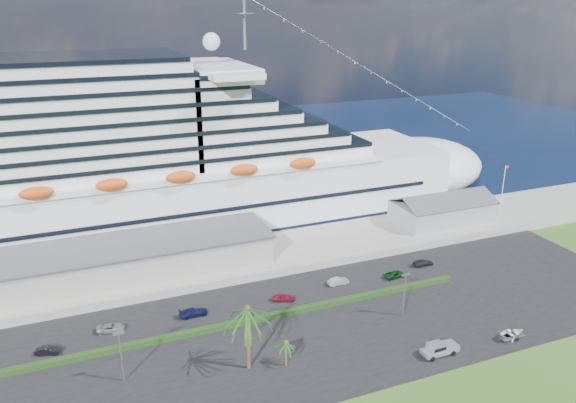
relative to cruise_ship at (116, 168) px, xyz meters
name	(u,v)px	position (x,y,z in m)	size (l,w,h in m)	color
ground	(320,368)	(21.53, -64.00, -16.69)	(420.00, 420.00, 0.00)	#334F1A
asphalt_lot	(292,331)	(21.53, -53.00, -16.63)	(140.00, 38.00, 0.12)	black
wharf	(240,258)	(21.53, -24.00, -15.79)	(240.00, 20.00, 1.80)	gray
water	(164,158)	(21.53, 66.00, -16.68)	(420.00, 160.00, 0.02)	black
cruise_ship	(116,168)	(0.00, 0.00, 0.00)	(191.00, 38.00, 54.00)	silver
terminal_building	(118,259)	(-3.47, -24.00, -11.68)	(61.00, 15.00, 6.30)	gray
port_shed	(443,210)	(73.53, -24.00, -12.30)	(24.00, 12.31, 7.37)	gray
flagpole	(503,186)	(91.57, -24.00, -8.43)	(1.08, 0.16, 12.00)	silver
hedge	(238,323)	(13.53, -48.00, -16.12)	(88.00, 1.10, 0.90)	black
lamp_post_left	(121,350)	(-6.47, -56.00, -11.35)	(1.60, 0.35, 8.27)	gray
lamp_post_right	(405,289)	(41.53, -56.00, -11.35)	(1.60, 0.35, 8.27)	gray
palm_tall	(248,316)	(11.53, -60.00, -7.49)	(8.82, 8.82, 11.13)	#47301E
palm_short	(286,345)	(17.03, -61.50, -13.03)	(3.53, 3.53, 4.56)	#47301E
parked_car_1	(48,351)	(-16.76, -44.68, -15.94)	(1.34, 3.83, 1.26)	black
parked_car_2	(111,328)	(-6.93, -41.68, -15.93)	(2.12, 4.61, 1.28)	gray
parked_car_3	(193,312)	(7.13, -42.10, -15.85)	(2.04, 5.02, 1.46)	#11173C
parked_car_4	(284,297)	(23.89, -43.19, -15.88)	(1.65, 4.10, 1.40)	maroon
parked_car_5	(338,281)	(36.21, -41.34, -15.87)	(1.49, 4.27, 1.41)	#96999D
parked_car_6	(395,274)	(48.14, -42.90, -15.93)	(2.13, 4.61, 1.28)	#0E3B17
parked_car_7	(423,263)	(56.59, -40.55, -15.92)	(1.85, 4.55, 1.32)	black
pickup_truck	(439,348)	(40.34, -68.09, -15.39)	(6.12, 2.45, 2.15)	black
boat_trailer	(512,333)	(54.20, -68.95, -15.55)	(5.37, 3.48, 1.54)	gray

